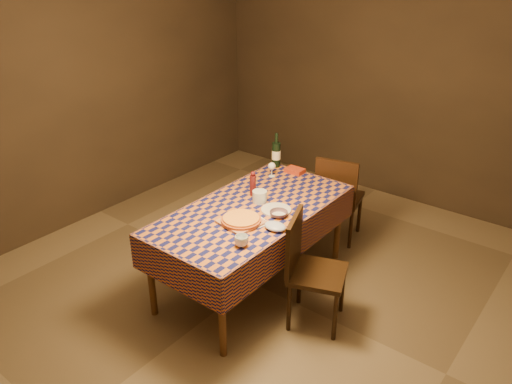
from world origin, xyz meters
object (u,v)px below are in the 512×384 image
dining_table (252,216)px  chair_far (338,194)px  pizza (241,219)px  cutting_board (241,222)px  white_plate (276,210)px  chair_right (308,264)px  bowl (279,214)px  wine_bottle (276,154)px

dining_table → chair_far: bearing=80.0°
pizza → chair_far: chair_far is taller
cutting_board → pizza: pizza is taller
white_plate → chair_right: (0.45, -0.19, -0.25)m
pizza → dining_table: bearing=109.4°
bowl → chair_far: bearing=93.2°
cutting_board → white_plate: size_ratio=1.20×
pizza → bowl: bearing=57.9°
white_plate → bowl: bearing=-42.5°
pizza → cutting_board: bearing=90.0°
dining_table → cutting_board: size_ratio=6.13×
chair_far → wine_bottle: bearing=-154.7°
pizza → chair_right: (0.54, 0.15, -0.28)m
chair_far → chair_right: bearing=-70.7°
white_plate → cutting_board: bearing=-105.6°
bowl → wine_bottle: bearing=127.1°
dining_table → pizza: size_ratio=4.54×
cutting_board → white_plate: 0.35m
cutting_board → wine_bottle: size_ratio=0.86×
pizza → chair_right: bearing=15.5°
white_plate → chair_far: bearing=89.2°
pizza → chair_far: size_ratio=0.44×
dining_table → bowl: bowl is taller
bowl → wine_bottle: (-0.64, 0.84, 0.11)m
chair_right → wine_bottle: bearing=136.3°
cutting_board → chair_far: bearing=85.5°
wine_bottle → cutting_board: bearing=-67.3°
cutting_board → chair_right: size_ratio=0.32×
chair_right → pizza: bearing=-164.5°
white_plate → chair_right: bearing=-23.1°
cutting_board → chair_right: bearing=15.5°
pizza → chair_right: size_ratio=0.44×
dining_table → bowl: (0.26, 0.02, 0.10)m
bowl → white_plate: 0.10m
cutting_board → pizza: size_ratio=0.74×
bowl → chair_far: size_ratio=0.16×
wine_bottle → white_plate: bearing=-54.0°
chair_far → chair_right: 1.31m
wine_bottle → white_plate: (0.56, -0.77, -0.12)m
wine_bottle → chair_far: 0.74m
dining_table → white_plate: bearing=24.6°
pizza → wine_bottle: 1.21m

